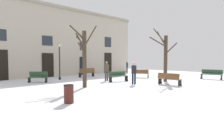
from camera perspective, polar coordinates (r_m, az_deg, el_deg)
ground_plane at (r=15.82m, az=4.78°, el=-3.85°), size 34.75×34.75×0.00m
building_facade at (r=23.12m, az=-13.63°, el=8.28°), size 21.72×0.60×7.92m
tree_center at (r=17.47m, az=15.37°, el=3.84°), size 2.56×1.87×4.61m
tree_near_facade at (r=13.47m, az=-8.22°, el=4.21°), size 2.13×1.97×4.34m
streetlamp at (r=18.96m, az=-15.18°, el=3.80°), size 0.30×0.30×3.53m
litter_bin at (r=8.91m, az=-12.59°, el=-6.84°), size 0.45×0.45×0.83m
bench_near_lamp at (r=17.31m, az=-20.91°, el=-1.95°), size 1.43×1.42×0.91m
bench_far_corner at (r=21.17m, az=-7.37°, el=-0.70°), size 1.85×0.58×0.96m
bench_near_center_tree at (r=16.78m, az=1.84°, el=-1.81°), size 1.82×0.91×0.89m
bench_facing_shops at (r=15.28m, az=16.43°, el=-2.49°), size 0.53×1.83×0.90m
bench_back_to_back_left at (r=20.97m, az=27.21°, el=-1.08°), size 0.56×1.93×0.94m
bench_back_to_back_right at (r=20.54m, az=8.63°, el=-0.99°), size 1.11×1.55×0.85m
person_by_shop_door at (r=26.13m, az=4.45°, el=1.10°), size 0.42×0.43×1.72m
person_strolling at (r=15.17m, az=6.45°, el=-0.53°), size 0.42×0.43×1.73m
person_near_bench at (r=17.31m, az=-1.64°, el=0.00°), size 0.44×0.36×1.74m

